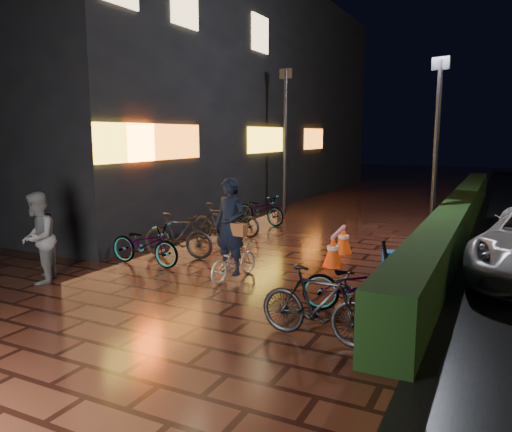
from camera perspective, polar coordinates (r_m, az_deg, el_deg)
The scene contains 11 objects.
ground at distance 9.14m, azimuth -3.70°, elevation -8.46°, with size 80.00×80.00×0.00m, color #381911.
hedge at distance 15.71m, azimuth 22.26°, elevation 0.22°, with size 0.70×20.00×1.00m, color black.
bystander_person at distance 10.22m, azimuth -23.66°, elevation -2.31°, with size 0.84×0.66×1.74m, color slate.
storefront_block at distance 23.62m, azimuth -9.82°, elevation 13.31°, with size 12.09×22.00×9.00m.
lamp_post_hedge at distance 13.41m, azimuth 19.91°, elevation 7.80°, with size 0.45×0.17×4.67m.
lamp_post_sf at distance 17.50m, azimuth 3.39°, elevation 9.15°, with size 0.48×0.14×5.00m.
cyclist at distance 9.61m, azimuth -2.79°, elevation -3.03°, with size 0.75×1.44×1.99m.
traffic_barrier at distance 11.36m, azimuth 9.40°, elevation -3.29°, with size 0.57×1.67×0.68m.
cart_assembly at distance 9.62m, azimuth 15.29°, elevation -4.93°, with size 0.60×0.64×0.93m.
parked_bikes_storefront at distance 13.01m, azimuth -4.95°, elevation -0.96°, with size 2.01×6.33×1.02m.
parked_bikes_hedge at distance 7.50m, azimuth 9.65°, elevation -8.70°, with size 1.99×2.03×1.02m.
Camera 1 is at (4.42, -7.51, 2.78)m, focal length 35.00 mm.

